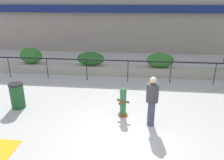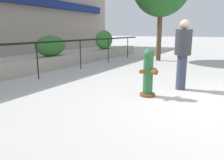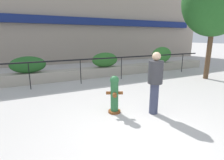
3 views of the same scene
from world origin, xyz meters
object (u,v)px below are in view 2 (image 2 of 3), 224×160
object	(u,v)px
hedge_bush_3	(104,40)
pedestrian	(183,51)
hedge_bush_2	(51,46)
fire_hydrant	(148,72)

from	to	relation	value
hedge_bush_3	pedestrian	distance (m)	7.08
hedge_bush_2	fire_hydrant	size ratio (longest dim) A/B	1.38
hedge_bush_3	pedestrian	bearing A→B (deg)	-132.79
hedge_bush_3	fire_hydrant	xyz separation A→B (m)	(-5.78, -4.67, -0.45)
hedge_bush_2	hedge_bush_3	xyz separation A→B (m)	(4.03, 0.00, 0.11)
fire_hydrant	pedestrian	distance (m)	1.19
hedge_bush_3	fire_hydrant	distance (m)	7.45
hedge_bush_2	fire_hydrant	world-z (taller)	hedge_bush_2
fire_hydrant	pedestrian	bearing A→B (deg)	-28.25
fire_hydrant	pedestrian	xyz separation A→B (m)	(0.98, -0.52, 0.44)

